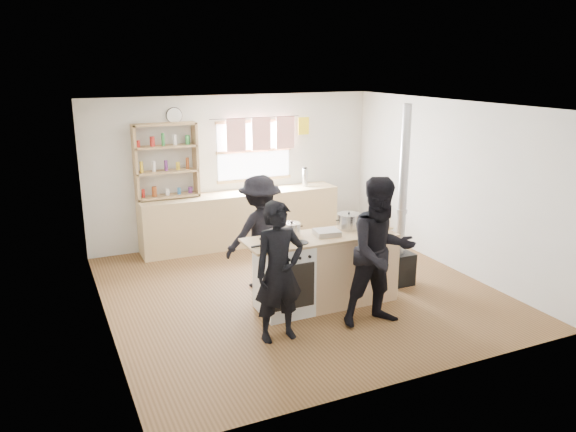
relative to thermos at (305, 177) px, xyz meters
The scene contains 14 objects.
ground 2.74m from the thermos, 118.32° to the right, with size 5.00×5.00×0.01m, color brown.
back_counter 1.34m from the thermos, behind, with size 3.40×0.55×0.90m, color tan.
shelving_unit 2.44m from the thermos, behind, with size 1.00×0.28×1.20m.
thermos is the anchor object (origin of this frame).
cooking_island 3.02m from the thermos, 110.79° to the right, with size 1.97×0.64×0.93m.
skillet_greens 3.39m from the thermos, 121.79° to the right, with size 0.32×0.32×0.05m.
roast_tray 2.97m from the thermos, 110.81° to the right, with size 0.34×0.31×0.07m.
stockpot_stove 3.00m from the thermos, 119.33° to the right, with size 0.23×0.23×0.19m.
stockpot_counter 2.74m from the thermos, 104.19° to the right, with size 0.31×0.31×0.23m.
bread_board 2.88m from the thermos, 96.21° to the right, with size 0.33×0.28×0.12m.
flue_heater 2.63m from the thermos, 85.55° to the right, with size 0.35×0.35×2.50m.
person_near_left 3.92m from the thermos, 120.28° to the right, with size 0.58×0.38×1.60m, color black.
person_near_right 3.60m from the thermos, 101.94° to the right, with size 0.87×0.67×1.78m, color black.
person_far 2.48m from the thermos, 130.44° to the right, with size 1.01×0.58×1.57m, color black.
Camera 1 is at (-3.08, -6.46, 3.03)m, focal length 35.00 mm.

